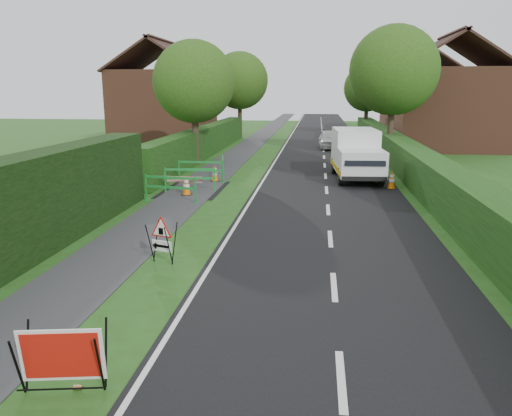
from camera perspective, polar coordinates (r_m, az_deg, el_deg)
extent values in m
plane|color=#244B15|center=(10.04, -5.57, -10.52)|extent=(120.00, 120.00, 0.00)
cube|color=black|center=(44.14, 7.61, 7.95)|extent=(6.00, 90.00, 0.02)
cube|color=#2D2D30|center=(44.43, 0.43, 8.10)|extent=(2.00, 90.00, 0.02)
cube|color=#14380F|center=(32.01, -5.84, 5.98)|extent=(1.00, 24.00, 1.80)
cube|color=#14380F|center=(25.67, 16.89, 3.67)|extent=(1.20, 50.00, 1.50)
cube|color=brown|center=(40.80, -10.41, 11.28)|extent=(7.00, 7.00, 5.50)
cube|color=#331E19|center=(41.41, -13.05, 16.51)|extent=(4.00, 7.40, 2.58)
cube|color=#331E19|center=(40.38, -8.17, 16.80)|extent=(4.00, 7.40, 2.58)
cube|color=#331E19|center=(40.95, -10.71, 18.20)|extent=(0.25, 7.40, 0.18)
cube|color=brown|center=(38.04, 20.95, 10.50)|extent=(7.00, 7.00, 5.50)
cube|color=#331E19|center=(37.73, 18.76, 16.51)|extent=(4.00, 7.40, 2.58)
cube|color=#331E19|center=(38.55, 24.06, 16.00)|extent=(4.00, 7.40, 2.58)
cube|color=#331E19|center=(38.20, 21.59, 17.90)|extent=(0.25, 7.40, 0.18)
cube|color=brown|center=(51.93, 18.39, 11.22)|extent=(7.00, 7.00, 5.50)
cube|color=#331E19|center=(51.67, 16.74, 15.60)|extent=(4.00, 7.40, 2.58)
cube|color=#331E19|center=(52.34, 20.65, 15.29)|extent=(4.00, 7.40, 2.58)
cube|color=#331E19|center=(52.04, 18.80, 16.65)|extent=(0.25, 7.40, 0.18)
cylinder|color=#2D2116|center=(27.90, -6.92, 7.60)|extent=(0.36, 0.36, 2.62)
sphere|color=#1F3C10|center=(27.77, -7.10, 14.14)|extent=(4.40, 4.40, 4.40)
cylinder|color=#2D2116|center=(31.36, 15.08, 8.18)|extent=(0.36, 0.36, 2.97)
sphere|color=#1F3C10|center=(31.28, 15.50, 14.94)|extent=(5.20, 5.20, 5.20)
cylinder|color=#2D2116|center=(43.55, -1.84, 9.82)|extent=(0.36, 0.36, 2.80)
sphere|color=#1F3C10|center=(43.48, -1.88, 14.35)|extent=(4.80, 4.80, 4.80)
cylinder|color=#2D2116|center=(47.24, 12.43, 9.59)|extent=(0.36, 0.36, 2.45)
sphere|color=#1F3C10|center=(47.16, 12.62, 13.23)|extent=(4.20, 4.20, 4.20)
cylinder|color=black|center=(7.59, -25.62, -16.14)|extent=(0.09, 0.33, 0.93)
cylinder|color=black|center=(7.87, -24.66, -14.96)|extent=(0.09, 0.33, 0.93)
cylinder|color=black|center=(7.26, -17.42, -16.77)|extent=(0.09, 0.33, 0.93)
cylinder|color=black|center=(7.55, -16.78, -15.49)|extent=(0.09, 0.33, 0.93)
cylinder|color=black|center=(7.55, -21.45, -18.70)|extent=(1.12, 0.23, 0.03)
cube|color=white|center=(7.49, -21.31, -15.40)|extent=(1.14, 0.33, 0.81)
cube|color=red|center=(7.48, -21.35, -15.45)|extent=(1.03, 0.30, 0.70)
cylinder|color=black|center=(12.13, -12.02, -3.96)|extent=(0.12, 0.30, 0.98)
cylinder|color=black|center=(12.32, -11.34, -3.66)|extent=(0.12, 0.30, 0.98)
cylinder|color=black|center=(11.83, -9.96, -4.31)|extent=(0.12, 0.30, 0.98)
cylinder|color=black|center=(12.03, -9.29, -3.99)|extent=(0.12, 0.30, 0.98)
cube|color=white|center=(12.08, -10.70, -4.30)|extent=(0.52, 0.18, 0.26)
cube|color=black|center=(12.07, -10.73, -4.31)|extent=(0.37, 0.13, 0.06)
cone|color=black|center=(12.19, -11.55, -4.18)|extent=(0.17, 0.19, 0.16)
cube|color=black|center=(11.96, -10.82, -2.63)|extent=(0.12, 0.05, 0.16)
cube|color=silver|center=(24.38, 11.20, 6.67)|extent=(2.12, 3.22, 1.86)
cube|color=silver|center=(22.12, 11.96, 5.03)|extent=(2.05, 2.12, 1.14)
cube|color=black|center=(21.14, 12.37, 5.41)|extent=(1.70, 0.32, 0.52)
cube|color=#DCA60B|center=(23.48, 9.05, 4.70)|extent=(0.32, 4.75, 0.23)
cube|color=#DCA60B|center=(23.75, 13.74, 4.58)|extent=(0.32, 4.75, 0.23)
cube|color=black|center=(21.26, 12.26, 3.30)|extent=(1.89, 0.23, 0.19)
cylinder|color=black|center=(22.04, 9.67, 3.56)|extent=(0.28, 0.78, 0.77)
cylinder|color=black|center=(22.30, 14.11, 3.46)|extent=(0.28, 0.78, 0.77)
cylinder|color=black|center=(25.09, 8.93, 4.76)|extent=(0.28, 0.78, 0.77)
cylinder|color=black|center=(25.32, 12.85, 4.67)|extent=(0.28, 0.78, 0.77)
cube|color=black|center=(21.69, 15.19, 2.15)|extent=(0.38, 0.38, 0.04)
cone|color=orange|center=(21.62, 15.26, 3.17)|extent=(0.32, 0.32, 0.75)
cylinder|color=white|center=(21.63, 15.25, 3.07)|extent=(0.25, 0.25, 0.14)
cylinder|color=white|center=(21.60, 15.28, 3.56)|extent=(0.17, 0.17, 0.10)
cube|color=black|center=(23.74, 13.67, 3.17)|extent=(0.38, 0.38, 0.04)
cone|color=orange|center=(23.67, 13.73, 4.11)|extent=(0.32, 0.32, 0.75)
cylinder|color=white|center=(23.68, 13.72, 4.02)|extent=(0.25, 0.25, 0.14)
cylinder|color=white|center=(23.65, 13.75, 4.47)|extent=(0.17, 0.17, 0.10)
cube|color=black|center=(25.45, 12.53, 3.89)|extent=(0.38, 0.38, 0.04)
cone|color=orange|center=(25.39, 12.57, 4.77)|extent=(0.32, 0.32, 0.75)
cylinder|color=white|center=(25.40, 12.57, 4.69)|extent=(0.25, 0.25, 0.14)
cylinder|color=white|center=(25.37, 12.59, 5.11)|extent=(0.17, 0.17, 0.10)
cube|color=black|center=(19.89, -7.93, 1.50)|extent=(0.38, 0.38, 0.04)
cone|color=orange|center=(19.81, -7.96, 2.62)|extent=(0.32, 0.32, 0.75)
cylinder|color=white|center=(19.82, -7.96, 2.52)|extent=(0.25, 0.25, 0.14)
cylinder|color=white|center=(19.79, -7.98, 3.05)|extent=(0.17, 0.17, 0.10)
cube|color=black|center=(22.76, -4.71, 3.08)|extent=(0.38, 0.38, 0.04)
cone|color=orange|center=(22.69, -4.73, 4.06)|extent=(0.32, 0.32, 0.75)
cylinder|color=white|center=(22.70, -4.73, 3.97)|extent=(0.25, 0.25, 0.14)
cylinder|color=white|center=(22.67, -4.74, 4.43)|extent=(0.17, 0.17, 0.10)
cube|color=#177E2E|center=(19.15, -12.45, 2.32)|extent=(0.06, 0.06, 1.00)
cube|color=#177E2E|center=(18.28, -6.94, 2.03)|extent=(0.06, 0.06, 1.00)
cube|color=#177E2E|center=(18.62, -9.81, 3.45)|extent=(1.98, 0.38, 0.08)
cube|color=#177E2E|center=(18.69, -9.77, 2.33)|extent=(1.98, 0.38, 0.08)
cube|color=#177E2E|center=(19.25, -12.38, 0.92)|extent=(0.12, 0.36, 0.04)
cube|color=#177E2E|center=(18.38, -6.90, 0.56)|extent=(0.12, 0.36, 0.04)
cube|color=#177E2E|center=(20.64, -10.32, 3.20)|extent=(0.06, 0.06, 1.00)
cube|color=#177E2E|center=(20.43, -4.76, 3.27)|extent=(0.06, 0.06, 1.00)
cube|color=#177E2E|center=(20.44, -7.59, 4.40)|extent=(1.99, 0.34, 0.08)
cube|color=#177E2E|center=(20.50, -7.56, 3.38)|extent=(1.99, 0.34, 0.08)
cube|color=#177E2E|center=(20.73, -10.27, 1.90)|extent=(0.11, 0.36, 0.04)
cube|color=#177E2E|center=(20.52, -4.74, 1.95)|extent=(0.11, 0.36, 0.04)
cube|color=#177E2E|center=(22.76, -8.77, 4.19)|extent=(0.05, 0.05, 1.00)
cube|color=#177E2E|center=(22.34, -3.79, 4.15)|extent=(0.05, 0.05, 1.00)
cube|color=#177E2E|center=(22.47, -6.33, 5.23)|extent=(2.00, 0.09, 0.08)
cube|color=#177E2E|center=(22.52, -6.30, 4.30)|extent=(2.00, 0.09, 0.08)
cube|color=#177E2E|center=(22.84, -8.73, 3.00)|extent=(0.07, 0.35, 0.04)
cube|color=#177E2E|center=(22.42, -3.77, 2.94)|extent=(0.07, 0.35, 0.04)
cube|color=#177E2E|center=(22.44, -3.83, 4.19)|extent=(0.06, 0.06, 1.00)
cube|color=#177E2E|center=(24.42, -3.81, 4.93)|extent=(0.06, 0.06, 1.00)
cube|color=#177E2E|center=(23.37, -3.84, 5.60)|extent=(0.41, 1.98, 0.08)
cube|color=#177E2E|center=(23.42, -3.82, 4.70)|extent=(0.41, 1.98, 0.08)
cube|color=#177E2E|center=(22.52, -3.82, 2.98)|extent=(0.36, 0.12, 0.04)
cube|color=#177E2E|center=(24.49, -3.79, 3.82)|extent=(0.36, 0.12, 0.04)
cube|color=red|center=(20.95, -8.16, 2.04)|extent=(1.50, 0.08, 0.25)
cylinder|color=#BF7F4C|center=(7.76, -19.67, -18.97)|extent=(0.12, 0.07, 0.07)
imported|color=white|center=(36.17, 8.46, 7.79)|extent=(1.71, 3.89, 1.30)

